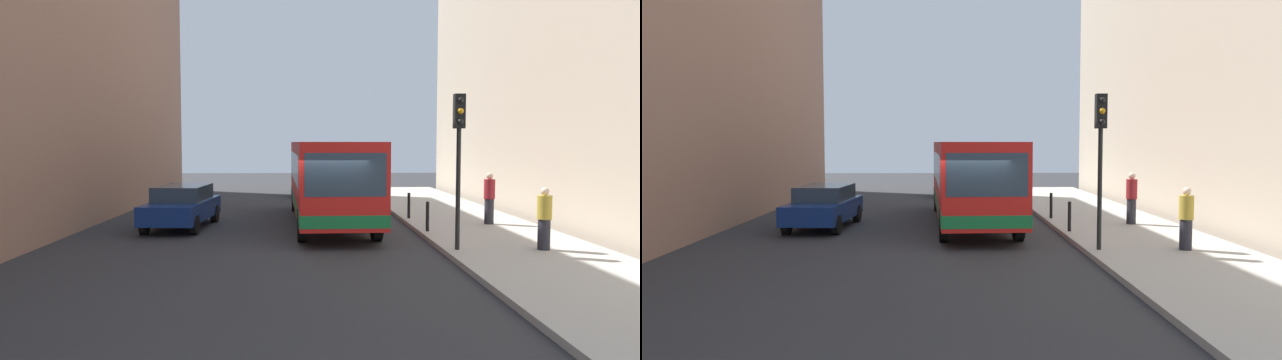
{
  "view_description": "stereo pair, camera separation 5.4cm",
  "coord_description": "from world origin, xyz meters",
  "views": [
    {
      "loc": [
        -0.6,
        -16.62,
        2.99
      ],
      "look_at": [
        0.04,
        2.69,
        1.74
      ],
      "focal_mm": 32.74,
      "sensor_mm": 36.0,
      "label": 1
    },
    {
      "loc": [
        -0.55,
        -16.62,
        2.99
      ],
      "look_at": [
        0.04,
        2.69,
        1.74
      ],
      "focal_mm": 32.74,
      "sensor_mm": 36.0,
      "label": 2
    }
  ],
  "objects": [
    {
      "name": "bollard_mid",
      "position": [
        3.45,
        4.94,
        0.62
      ],
      "size": [
        0.11,
        0.11,
        0.95
      ],
      "primitive_type": "cylinder",
      "color": "black",
      "rests_on": "sidewalk"
    },
    {
      "name": "bollard_near",
      "position": [
        3.45,
        1.74,
        0.62
      ],
      "size": [
        0.11,
        0.11,
        0.95
      ],
      "primitive_type": "cylinder",
      "color": "black",
      "rests_on": "sidewalk"
    },
    {
      "name": "ground_plane",
      "position": [
        0.0,
        0.0,
        0.0
      ],
      "size": [
        80.0,
        80.0,
        0.0
      ],
      "primitive_type": "plane",
      "color": "#2D2D30"
    },
    {
      "name": "car_beside_bus",
      "position": [
        -4.74,
        3.79,
        0.78
      ],
      "size": [
        2.12,
        4.52,
        1.48
      ],
      "rotation": [
        0.0,
        0.0,
        3.07
      ],
      "color": "navy",
      "rests_on": "ground"
    },
    {
      "name": "pedestrian_near_signal",
      "position": [
        5.83,
        -1.55,
        0.98
      ],
      "size": [
        0.38,
        0.38,
        1.66
      ],
      "rotation": [
        0.0,
        0.0,
        1.02
      ],
      "color": "#26262D",
      "rests_on": "sidewalk"
    },
    {
      "name": "traffic_light",
      "position": [
        3.55,
        -1.46,
        3.01
      ],
      "size": [
        0.28,
        0.33,
        4.1
      ],
      "color": "black",
      "rests_on": "sidewalk"
    },
    {
      "name": "sidewalk",
      "position": [
        5.4,
        0.0,
        0.07
      ],
      "size": [
        4.4,
        40.0,
        0.15
      ],
      "primitive_type": "cube",
      "color": "#ADA89E",
      "rests_on": "ground"
    },
    {
      "name": "car_behind_bus",
      "position": [
        0.0,
        16.32,
        0.78
      ],
      "size": [
        2.11,
        4.51,
        1.48
      ],
      "rotation": [
        0.0,
        0.0,
        3.07
      ],
      "color": "black",
      "rests_on": "ground"
    },
    {
      "name": "pedestrian_mid_sidewalk",
      "position": [
        5.95,
        3.31,
        1.05
      ],
      "size": [
        0.38,
        0.38,
        1.8
      ],
      "rotation": [
        0.0,
        0.0,
        2.33
      ],
      "color": "#26262D",
      "rests_on": "sidewalk"
    },
    {
      "name": "bus",
      "position": [
        0.42,
        4.79,
        1.73
      ],
      "size": [
        2.92,
        11.1,
        3.0
      ],
      "rotation": [
        0.0,
        0.0,
        3.18
      ],
      "color": "red",
      "rests_on": "ground"
    }
  ]
}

